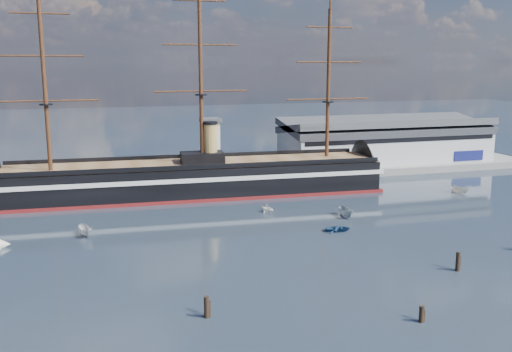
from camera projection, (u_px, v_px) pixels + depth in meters
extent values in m
plane|color=#1C283C|center=(232.00, 215.00, 118.54)|extent=(600.00, 600.00, 0.00)
cube|color=slate|center=(234.00, 179.00, 155.16)|extent=(180.00, 18.00, 2.00)
cube|color=#B7BABC|center=(385.00, 144.00, 171.08)|extent=(62.00, 20.00, 10.00)
cube|color=#3F4247|center=(386.00, 125.00, 169.98)|extent=(63.00, 21.00, 2.00)
cube|color=silver|center=(211.00, 149.00, 148.59)|extent=(4.00, 4.00, 14.00)
cube|color=#3F4247|center=(211.00, 120.00, 147.11)|extent=(5.00, 5.00, 1.00)
cube|color=black|center=(194.00, 179.00, 135.40)|extent=(88.74, 20.78, 7.00)
cube|color=silver|center=(194.00, 174.00, 135.16)|extent=(90.75, 21.13, 1.00)
cube|color=maroon|center=(195.00, 194.00, 136.12)|extent=(90.75, 21.09, 0.90)
cone|color=black|center=(370.00, 169.00, 148.58)|extent=(11.84, 16.26, 15.68)
cube|color=brown|center=(194.00, 164.00, 134.69)|extent=(88.67, 19.50, 0.40)
cube|color=black|center=(202.00, 158.00, 134.98)|extent=(10.31, 6.54, 2.50)
cylinder|color=tan|center=(210.00, 143.00, 134.86)|extent=(3.20, 3.20, 9.00)
cylinder|color=#381E0F|center=(44.00, 83.00, 121.88)|extent=(0.90, 0.90, 38.00)
cylinder|color=#381E0F|center=(201.00, 73.00, 131.08)|extent=(0.90, 0.90, 42.00)
cylinder|color=#381E0F|center=(328.00, 84.00, 140.70)|extent=(0.90, 0.90, 36.00)
imported|color=silver|center=(86.00, 236.00, 104.09)|extent=(6.35, 3.67, 2.40)
imported|color=navy|center=(337.00, 231.00, 107.12)|extent=(1.84, 3.21, 1.41)
imported|color=gray|center=(345.00, 217.00, 116.85)|extent=(6.30, 2.45, 2.50)
imported|color=white|center=(267.00, 212.00, 120.59)|extent=(5.79, 4.48, 1.95)
imported|color=silver|center=(459.00, 193.00, 138.05)|extent=(5.89, 4.20, 2.22)
cylinder|color=black|center=(207.00, 318.00, 70.96)|extent=(0.64, 0.64, 3.50)
cylinder|color=black|center=(421.00, 322.00, 69.73)|extent=(0.64, 0.64, 2.81)
cylinder|color=black|center=(457.00, 271.00, 86.80)|extent=(0.64, 0.64, 3.71)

